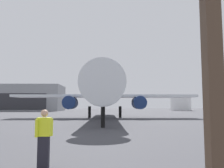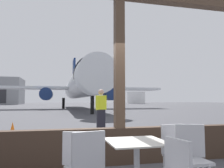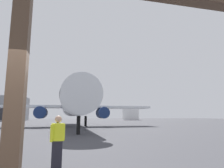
{
  "view_description": "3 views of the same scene",
  "coord_description": "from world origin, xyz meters",
  "views": [
    {
      "loc": [
        2.27,
        -2.89,
        1.86
      ],
      "look_at": [
        2.66,
        16.01,
        3.63
      ],
      "focal_mm": 37.14,
      "sensor_mm": 36.0,
      "label": 1
    },
    {
      "loc": [
        -1.23,
        -4.55,
        1.3
      ],
      "look_at": [
        3.69,
        16.29,
        2.89
      ],
      "focal_mm": 36.04,
      "sensor_mm": 36.0,
      "label": 2
    },
    {
      "loc": [
        0.57,
        -2.53,
        1.72
      ],
      "look_at": [
        4.01,
        11.93,
        4.15
      ],
      "focal_mm": 31.7,
      "sensor_mm": 36.0,
      "label": 3
    }
  ],
  "objects": [
    {
      "name": "distant_hangar",
      "position": [
        -26.62,
        81.14,
        4.56
      ],
      "size": [
        24.98,
        13.98,
        9.13
      ],
      "color": "gray",
      "rests_on": "ground"
    },
    {
      "name": "airplane",
      "position": [
        1.91,
        30.49,
        3.58
      ],
      "size": [
        27.28,
        34.19,
        10.44
      ],
      "color": "silver",
      "rests_on": "ground"
    },
    {
      "name": "fuel_storage_tank",
      "position": [
        30.17,
        84.65,
        2.47
      ],
      "size": [
        7.6,
        7.6,
        4.95
      ],
      "primitive_type": "cylinder",
      "color": "white",
      "rests_on": "ground"
    },
    {
      "name": "ground_plane",
      "position": [
        0.0,
        40.0,
        0.0
      ],
      "size": [
        220.0,
        220.0,
        0.0
      ],
      "primitive_type": "plane",
      "color": "#424247"
    },
    {
      "name": "ground_crew_worker",
      "position": [
        0.38,
        4.17,
        0.9
      ],
      "size": [
        0.45,
        0.41,
        1.74
      ],
      "color": "black",
      "rests_on": "ground"
    }
  ]
}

